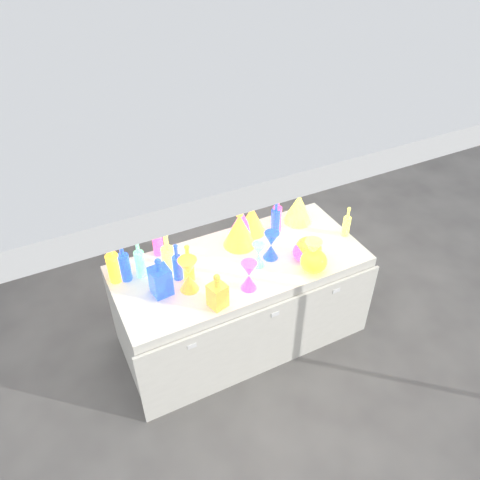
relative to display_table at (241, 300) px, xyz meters
name	(u,v)px	position (x,y,z in m)	size (l,w,h in m)	color
ground	(240,332)	(0.00, 0.01, -0.37)	(80.00, 80.00, 0.00)	slate
canopy_tent	(239,12)	(0.00, 0.02, 2.01)	(3.15, 3.15, 2.46)	gray
display_table	(241,300)	(0.00, 0.00, 0.00)	(1.84, 0.83, 0.75)	silver
cardboard_box_closed	(129,168)	(-0.13, 2.66, -0.17)	(0.56, 0.41, 0.41)	olive
cardboard_box_flat	(237,190)	(0.91, 1.90, -0.34)	(0.71, 0.50, 0.06)	olive
bottle_0	(112,261)	(-0.83, 0.22, 0.54)	(0.09, 0.09, 0.34)	red
bottle_1	(123,261)	(-0.77, 0.20, 0.54)	(0.08, 0.08, 0.33)	#157747
bottle_2	(113,259)	(-0.83, 0.25, 0.54)	(0.07, 0.07, 0.32)	#FFB01A
bottle_3	(157,238)	(-0.48, 0.36, 0.52)	(0.07, 0.07, 0.29)	#1E5EB3
bottle_4	(168,254)	(-0.49, 0.11, 0.56)	(0.09, 0.09, 0.36)	#11646E
bottle_5	(139,257)	(-0.66, 0.19, 0.54)	(0.07, 0.07, 0.32)	#B4247F
bottle_6	(188,263)	(-0.39, 0.00, 0.52)	(0.08, 0.08, 0.30)	red
bottle_7	(177,262)	(-0.45, 0.05, 0.52)	(0.07, 0.07, 0.29)	#157747
decanter_1	(217,290)	(-0.31, -0.30, 0.51)	(0.10, 0.10, 0.26)	#FFB01A
decanter_2	(160,276)	(-0.60, -0.03, 0.52)	(0.12, 0.12, 0.29)	#157747
hourglass_0	(188,275)	(-0.42, -0.08, 0.50)	(0.13, 0.13, 0.25)	#FFB01A
hourglass_1	(249,276)	(-0.06, -0.25, 0.48)	(0.11, 0.11, 0.22)	#1E5EB3
hourglass_2	(312,255)	(0.41, -0.27, 0.50)	(0.12, 0.12, 0.24)	#11646E
hourglass_3	(258,255)	(0.10, -0.08, 0.47)	(0.09, 0.09, 0.19)	#B4247F
hourglass_5	(271,245)	(0.22, -0.04, 0.48)	(0.11, 0.11, 0.22)	#157747
globe_0	(314,262)	(0.41, -0.30, 0.45)	(0.19, 0.19, 0.15)	red
globe_2	(308,250)	(0.45, -0.17, 0.45)	(0.19, 0.19, 0.15)	#FFB01A
globe_3	(303,253)	(0.41, -0.16, 0.44)	(0.15, 0.15, 0.12)	#1E5EB3
lampshade_0	(239,229)	(0.09, 0.19, 0.52)	(0.24, 0.24, 0.28)	#D6EF32
lampshade_1	(252,218)	(0.24, 0.29, 0.50)	(0.21, 0.21, 0.25)	#D6EF32
lampshade_2	(242,222)	(0.15, 0.29, 0.50)	(0.21, 0.21, 0.24)	#1E5EB3
lampshade_3	(299,207)	(0.63, 0.26, 0.51)	(0.22, 0.22, 0.26)	#11646E
bottle_8	(276,215)	(0.40, 0.21, 0.53)	(0.07, 0.07, 0.31)	#157747
bottle_10	(277,212)	(0.43, 0.23, 0.53)	(0.07, 0.07, 0.32)	#1E5EB3
bottle_11	(347,221)	(0.86, -0.07, 0.50)	(0.06, 0.06, 0.25)	#11646E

